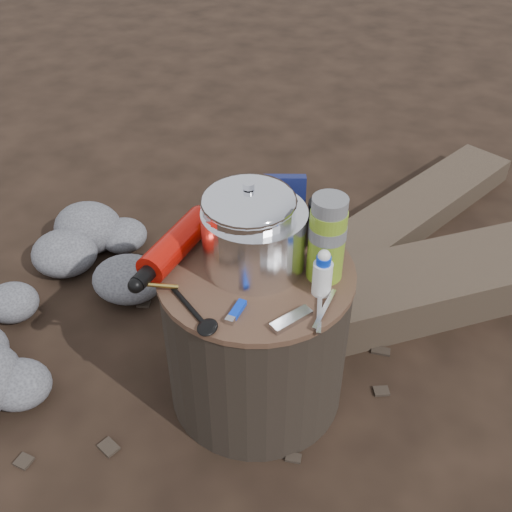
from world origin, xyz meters
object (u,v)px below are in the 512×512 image
(thermos, at_px, (327,239))
(travel_mug, at_px, (324,223))
(log_main, at_px, (456,279))
(stump, at_px, (256,334))
(fuel_bottle, at_px, (176,244))
(camping_pot, at_px, (249,227))

(thermos, xyz_separation_m, travel_mug, (-0.03, 0.12, -0.05))
(log_main, bearing_deg, stump, -77.04)
(fuel_bottle, bearing_deg, travel_mug, 35.11)
(log_main, relative_size, camping_pot, 7.88)
(stump, height_order, travel_mug, travel_mug)
(stump, xyz_separation_m, camping_pot, (-0.02, 0.02, 0.32))
(fuel_bottle, bearing_deg, camping_pot, 17.92)
(log_main, height_order, thermos, thermos)
(log_main, distance_m, camping_pot, 0.90)
(stump, relative_size, camping_pot, 2.22)
(stump, xyz_separation_m, fuel_bottle, (-0.20, -0.00, 0.26))
(thermos, bearing_deg, camping_pot, -177.86)
(camping_pot, distance_m, thermos, 0.18)
(camping_pot, xyz_separation_m, thermos, (0.18, 0.01, -0.00))
(camping_pot, bearing_deg, travel_mug, 40.78)
(log_main, xyz_separation_m, travel_mug, (-0.39, -0.41, 0.42))
(fuel_bottle, height_order, travel_mug, travel_mug)
(stump, xyz_separation_m, log_main, (0.52, 0.56, -0.15))
(thermos, bearing_deg, fuel_bottle, -174.79)
(fuel_bottle, relative_size, thermos, 1.44)
(thermos, relative_size, travel_mug, 1.81)
(log_main, xyz_separation_m, thermos, (-0.36, -0.53, 0.47))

